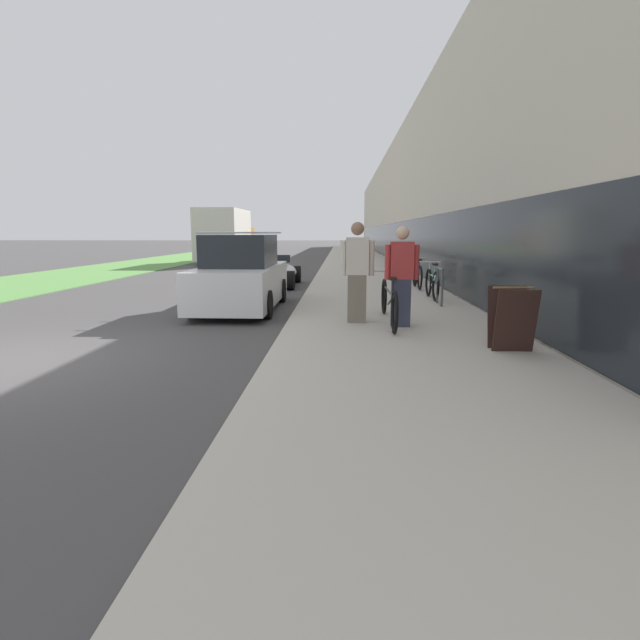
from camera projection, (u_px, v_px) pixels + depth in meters
The scene contains 15 objects.
ground_plane at pixel (0, 365), 6.80m from camera, with size 220.00×220.00×0.00m, color #474444.
sidewalk_slab at pixel (360, 264), 27.21m from camera, with size 4.00×70.00×0.14m.
storefront_facade at pixel (459, 205), 34.16m from camera, with size 10.01×70.00×7.27m.
lawn_strip at pixel (166, 261), 31.67m from camera, with size 5.03×70.00×0.03m.
tandem_bicycle at pixel (389, 302), 9.13m from camera, with size 0.52×2.77×0.90m.
person_rider at pixel (401, 277), 8.69m from camera, with size 0.59×0.23×1.74m.
person_bystander at pixel (357, 272), 9.10m from camera, with size 0.62×0.24×1.83m.
bike_rack_hoop at pixel (440, 282), 11.37m from camera, with size 0.05×0.60×0.84m.
cruiser_bike_nearest at pixel (432, 283), 12.44m from camera, with size 0.52×1.72×0.91m.
cruiser_bike_middle at pixel (417, 276), 14.81m from camera, with size 0.52×1.67×0.90m.
cruiser_bike_farthest at pixel (413, 270), 16.89m from camera, with size 0.52×1.83×0.87m.
sandwich_board_sign at pixel (512, 318), 6.98m from camera, with size 0.56×0.56×0.90m.
parked_sedan_curbside at pixel (241, 277), 11.55m from camera, with size 1.78×4.22×1.79m.
vintage_roadster_curbside at pixel (272, 273), 16.77m from camera, with size 1.75×4.08×1.02m.
moving_truck at pixel (226, 236), 29.55m from camera, with size 2.42×6.55×3.10m.
Camera 1 is at (4.65, -6.39, 1.77)m, focal length 28.00 mm.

